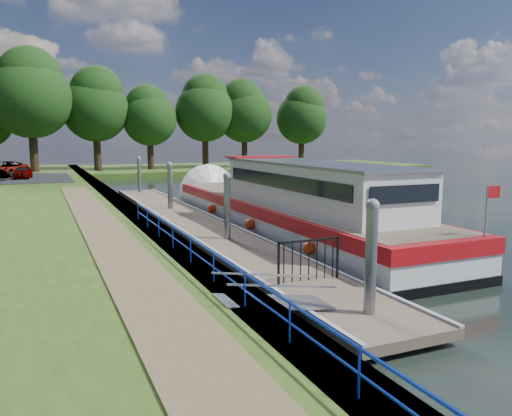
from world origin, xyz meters
name	(u,v)px	position (x,y,z in m)	size (l,w,h in m)	color
ground	(355,323)	(0.00, 0.00, 0.00)	(160.00, 160.00, 0.00)	black
bank_edge	(131,218)	(-2.55, 15.00, 0.39)	(1.10, 90.00, 0.78)	#473D2D
far_bank	(197,169)	(12.00, 52.00, 0.30)	(60.00, 18.00, 0.60)	#2E4C15
footpath	(111,240)	(-4.40, 8.00, 0.80)	(1.60, 40.00, 0.05)	brown
blue_fence	(201,251)	(-2.75, 3.00, 1.31)	(0.04, 18.04, 0.72)	#0C2DBF
pontoon	(194,225)	(0.00, 13.00, 0.18)	(2.50, 30.00, 0.56)	brown
mooring_piles	(194,202)	(0.00, 13.00, 1.28)	(0.30, 27.30, 3.55)	gray
gangway	(274,301)	(-1.85, 0.50, 0.63)	(2.58, 1.00, 0.92)	#A5A8AD
gate_panel	(309,254)	(0.00, 2.20, 1.15)	(1.85, 0.05, 1.15)	black
barge	(281,207)	(3.60, 11.18, 1.09)	(4.36, 21.15, 4.78)	black
horizon_trees	(84,103)	(-1.61, 48.68, 7.95)	(54.38, 10.03, 12.87)	#332316
car_a	(23,172)	(-7.77, 37.26, 1.37)	(1.26, 3.14, 1.07)	#999999
car_d	(7,169)	(-9.14, 40.32, 1.50)	(2.19, 4.75, 1.32)	#999999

